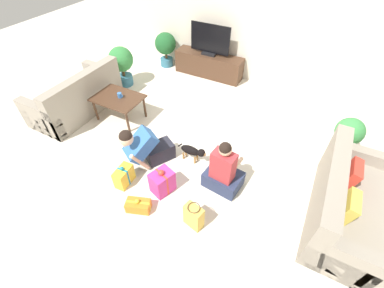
{
  "coord_description": "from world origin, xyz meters",
  "views": [
    {
      "loc": [
        1.52,
        -2.8,
        3.09
      ],
      "look_at": [
        0.23,
        -0.37,
        0.45
      ],
      "focal_mm": 24.0,
      "sensor_mm": 36.0,
      "label": 1
    }
  ],
  "objects_px": {
    "person_kneeling": "(146,147)",
    "gift_box_b": "(124,176)",
    "tv": "(210,41)",
    "gift_bag_a": "(194,216)",
    "gift_box_a": "(138,206)",
    "dog": "(193,151)",
    "mug": "(120,95)",
    "potted_plant_corner_left": "(121,63)",
    "potted_plant_corner_right": "(347,136)",
    "person_sitting": "(223,172)",
    "gift_box_c": "(162,182)",
    "sofa_left": "(77,98)",
    "coffee_table": "(118,100)",
    "potted_plant_back_left": "(166,46)",
    "tv_console": "(209,65)",
    "sofa_right": "(347,205)"
  },
  "relations": [
    {
      "from": "gift_box_a",
      "to": "mug",
      "type": "relative_size",
      "value": 3.05
    },
    {
      "from": "person_kneeling",
      "to": "person_sitting",
      "type": "height_order",
      "value": "person_sitting"
    },
    {
      "from": "sofa_left",
      "to": "tv",
      "type": "distance_m",
      "value": 3.03
    },
    {
      "from": "gift_box_a",
      "to": "person_sitting",
      "type": "bearing_deg",
      "value": 47.06
    },
    {
      "from": "tv",
      "to": "person_sitting",
      "type": "bearing_deg",
      "value": -61.19
    },
    {
      "from": "person_kneeling",
      "to": "gift_bag_a",
      "type": "bearing_deg",
      "value": 1.68
    },
    {
      "from": "gift_box_c",
      "to": "dog",
      "type": "bearing_deg",
      "value": 81.42
    },
    {
      "from": "coffee_table",
      "to": "tv",
      "type": "distance_m",
      "value": 2.46
    },
    {
      "from": "sofa_left",
      "to": "gift_box_a",
      "type": "height_order",
      "value": "sofa_left"
    },
    {
      "from": "sofa_left",
      "to": "dog",
      "type": "distance_m",
      "value": 2.62
    },
    {
      "from": "person_sitting",
      "to": "gift_box_b",
      "type": "height_order",
      "value": "person_sitting"
    },
    {
      "from": "tv_console",
      "to": "gift_box_c",
      "type": "height_order",
      "value": "tv_console"
    },
    {
      "from": "tv",
      "to": "potted_plant_back_left",
      "type": "bearing_deg",
      "value": -177.5
    },
    {
      "from": "tv_console",
      "to": "gift_box_b",
      "type": "bearing_deg",
      "value": -85.3
    },
    {
      "from": "person_kneeling",
      "to": "gift_box_b",
      "type": "distance_m",
      "value": 0.54
    },
    {
      "from": "potted_plant_corner_left",
      "to": "person_kneeling",
      "type": "distance_m",
      "value": 2.56
    },
    {
      "from": "mug",
      "to": "potted_plant_corner_right",
      "type": "bearing_deg",
      "value": 12.72
    },
    {
      "from": "potted_plant_corner_left",
      "to": "person_sitting",
      "type": "height_order",
      "value": "person_sitting"
    },
    {
      "from": "tv_console",
      "to": "person_sitting",
      "type": "relative_size",
      "value": 1.79
    },
    {
      "from": "person_kneeling",
      "to": "gift_box_b",
      "type": "xyz_separation_m",
      "value": [
        -0.08,
        -0.5,
        -0.21
      ]
    },
    {
      "from": "potted_plant_back_left",
      "to": "tv_console",
      "type": "bearing_deg",
      "value": 2.5
    },
    {
      "from": "dog",
      "to": "gift_bag_a",
      "type": "height_order",
      "value": "gift_bag_a"
    },
    {
      "from": "person_kneeling",
      "to": "person_sitting",
      "type": "relative_size",
      "value": 0.91
    },
    {
      "from": "mug",
      "to": "gift_box_b",
      "type": "bearing_deg",
      "value": -50.98
    },
    {
      "from": "tv_console",
      "to": "gift_box_a",
      "type": "height_order",
      "value": "tv_console"
    },
    {
      "from": "dog",
      "to": "gift_box_a",
      "type": "distance_m",
      "value": 1.18
    },
    {
      "from": "tv_console",
      "to": "gift_box_a",
      "type": "relative_size",
      "value": 4.35
    },
    {
      "from": "person_kneeling",
      "to": "gift_box_b",
      "type": "height_order",
      "value": "person_kneeling"
    },
    {
      "from": "tv",
      "to": "gift_bag_a",
      "type": "xyz_separation_m",
      "value": [
        1.51,
        -3.64,
        -0.62
      ]
    },
    {
      "from": "gift_box_b",
      "to": "person_sitting",
      "type": "bearing_deg",
      "value": 25.91
    },
    {
      "from": "sofa_right",
      "to": "tv_console",
      "type": "height_order",
      "value": "sofa_right"
    },
    {
      "from": "tv_console",
      "to": "tv",
      "type": "height_order",
      "value": "tv"
    },
    {
      "from": "person_sitting",
      "to": "person_kneeling",
      "type": "bearing_deg",
      "value": 12.54
    },
    {
      "from": "sofa_right",
      "to": "coffee_table",
      "type": "bearing_deg",
      "value": 84.91
    },
    {
      "from": "gift_box_b",
      "to": "tv",
      "type": "bearing_deg",
      "value": 94.7
    },
    {
      "from": "mug",
      "to": "coffee_table",
      "type": "bearing_deg",
      "value": -157.68
    },
    {
      "from": "potted_plant_corner_left",
      "to": "person_kneeling",
      "type": "relative_size",
      "value": 1.07
    },
    {
      "from": "sofa_right",
      "to": "potted_plant_corner_right",
      "type": "height_order",
      "value": "sofa_right"
    },
    {
      "from": "person_kneeling",
      "to": "tv_console",
      "type": "bearing_deg",
      "value": 126.91
    },
    {
      "from": "gift_bag_a",
      "to": "potted_plant_corner_left",
      "type": "bearing_deg",
      "value": 141.78
    },
    {
      "from": "gift_box_a",
      "to": "dog",
      "type": "bearing_deg",
      "value": 78.85
    },
    {
      "from": "coffee_table",
      "to": "gift_bag_a",
      "type": "bearing_deg",
      "value": -30.54
    },
    {
      "from": "person_kneeling",
      "to": "gift_bag_a",
      "type": "distance_m",
      "value": 1.31
    },
    {
      "from": "sofa_left",
      "to": "potted_plant_corner_right",
      "type": "xyz_separation_m",
      "value": [
        4.67,
        1.05,
        0.14
      ]
    },
    {
      "from": "sofa_left",
      "to": "gift_box_a",
      "type": "relative_size",
      "value": 4.73
    },
    {
      "from": "potted_plant_corner_right",
      "to": "person_sitting",
      "type": "bearing_deg",
      "value": -134.85
    },
    {
      "from": "dog",
      "to": "gift_box_a",
      "type": "bearing_deg",
      "value": 169.1
    },
    {
      "from": "tv",
      "to": "gift_box_a",
      "type": "height_order",
      "value": "tv"
    },
    {
      "from": "sofa_right",
      "to": "gift_box_b",
      "type": "relative_size",
      "value": 5.02
    },
    {
      "from": "tv",
      "to": "person_kneeling",
      "type": "bearing_deg",
      "value": -83.11
    }
  ]
}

